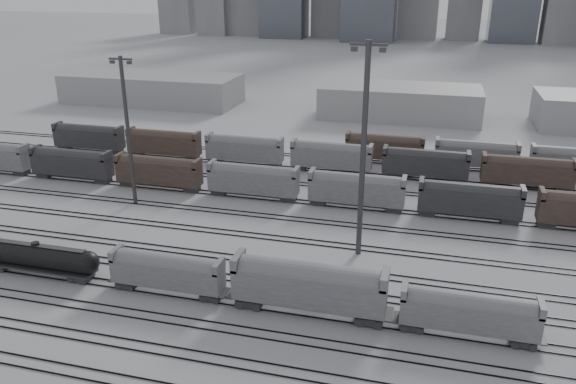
% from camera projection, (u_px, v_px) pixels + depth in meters
% --- Properties ---
extents(ground, '(900.00, 900.00, 0.00)m').
position_uv_depth(ground, '(241.00, 309.00, 61.99)').
color(ground, '#B6B7BC').
rests_on(ground, ground).
extents(tracks, '(220.00, 71.50, 0.16)m').
position_uv_depth(tracks, '(283.00, 240.00, 77.74)').
color(tracks, black).
rests_on(tracks, ground).
extents(tank_car_b, '(16.69, 2.78, 4.12)m').
position_uv_depth(tank_car_b, '(38.00, 257.00, 68.34)').
color(tank_car_b, '#252528').
rests_on(tank_car_b, ground).
extents(hopper_car_a, '(13.34, 2.65, 4.77)m').
position_uv_depth(hopper_car_a, '(167.00, 270.00, 64.02)').
color(hopper_car_a, '#252528').
rests_on(hopper_car_a, ground).
extents(hopper_car_b, '(16.67, 3.31, 5.96)m').
position_uv_depth(hopper_car_b, '(309.00, 284.00, 59.81)').
color(hopper_car_b, '#252528').
rests_on(hopper_car_b, ground).
extents(hopper_car_c, '(13.63, 2.71, 4.88)m').
position_uv_depth(hopper_car_c, '(469.00, 311.00, 56.14)').
color(hopper_car_c, '#252528').
rests_on(hopper_car_c, ground).
extents(light_mast_b, '(3.74, 0.60, 23.38)m').
position_uv_depth(light_mast_b, '(128.00, 129.00, 86.00)').
color(light_mast_b, '#39393B').
rests_on(light_mast_b, ground).
extents(light_mast_c, '(4.40, 0.70, 27.50)m').
position_uv_depth(light_mast_c, '(363.00, 148.00, 69.02)').
color(light_mast_c, '#39393B').
rests_on(light_mast_c, ground).
extents(bg_string_near, '(151.00, 3.00, 5.60)m').
position_uv_depth(bg_string_near, '(356.00, 191.00, 87.92)').
color(bg_string_near, gray).
rests_on(bg_string_near, ground).
extents(bg_string_mid, '(151.00, 3.00, 5.60)m').
position_uv_depth(bg_string_mid, '(425.00, 165.00, 99.97)').
color(bg_string_mid, '#252528').
rests_on(bg_string_mid, ground).
extents(bg_string_far, '(66.00, 3.00, 5.60)m').
position_uv_depth(bg_string_far, '(524.00, 159.00, 103.02)').
color(bg_string_far, '#4B392F').
rests_on(bg_string_far, ground).
extents(warehouse_left, '(50.00, 18.00, 8.00)m').
position_uv_depth(warehouse_left, '(152.00, 89.00, 160.42)').
color(warehouse_left, '#A0A0A3').
rests_on(warehouse_left, ground).
extents(warehouse_mid, '(40.00, 18.00, 8.00)m').
position_uv_depth(warehouse_mid, '(400.00, 102.00, 143.79)').
color(warehouse_mid, '#A0A0A3').
rests_on(warehouse_mid, ground).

